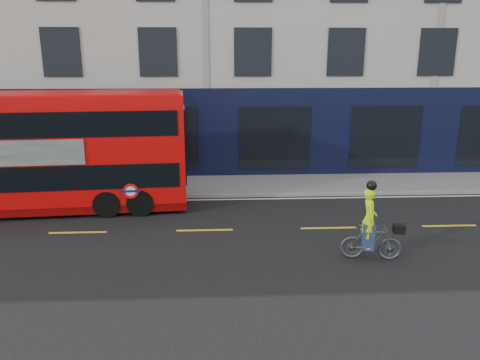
{
  "coord_description": "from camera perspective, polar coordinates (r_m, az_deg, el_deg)",
  "views": [
    {
      "loc": [
        0.44,
        -12.52,
        5.49
      ],
      "look_at": [
        1.12,
        1.34,
        1.7
      ],
      "focal_mm": 35.0,
      "sensor_mm": 36.0,
      "label": 1
    }
  ],
  "objects": [
    {
      "name": "ground",
      "position": [
        13.68,
        -4.48,
        -8.43
      ],
      "size": [
        120.0,
        120.0,
        0.0
      ],
      "primitive_type": "plane",
      "color": "black",
      "rests_on": "ground"
    },
    {
      "name": "pavement",
      "position": [
        19.78,
        -3.99,
        -0.68
      ],
      "size": [
        60.0,
        3.0,
        0.12
      ],
      "primitive_type": "cube",
      "color": "slate",
      "rests_on": "ground"
    },
    {
      "name": "kerb",
      "position": [
        18.34,
        -4.08,
        -1.95
      ],
      "size": [
        60.0,
        0.12,
        0.13
      ],
      "primitive_type": "cube",
      "color": "gray",
      "rests_on": "ground"
    },
    {
      "name": "building_terrace",
      "position": [
        25.54,
        -4.05,
        19.76
      ],
      "size": [
        50.0,
        10.07,
        15.0
      ],
      "color": "#B2AFA8",
      "rests_on": "ground"
    },
    {
      "name": "road_edge_line",
      "position": [
        18.08,
        -4.09,
        -2.41
      ],
      "size": [
        58.0,
        0.1,
        0.01
      ],
      "primitive_type": "cube",
      "color": "silver",
      "rests_on": "ground"
    },
    {
      "name": "lane_dashes",
      "position": [
        15.06,
        -4.33,
        -6.12
      ],
      "size": [
        58.0,
        0.12,
        0.01
      ],
      "primitive_type": null,
      "color": "gold",
      "rests_on": "ground"
    },
    {
      "name": "bus",
      "position": [
        17.8,
        -23.48,
        3.18
      ],
      "size": [
        10.51,
        3.16,
        4.18
      ],
      "rotation": [
        0.0,
        0.0,
        0.08
      ],
      "color": "red",
      "rests_on": "ground"
    },
    {
      "name": "cyclist",
      "position": [
        13.23,
        15.65,
        -6.29
      ],
      "size": [
        1.71,
        0.72,
        2.24
      ],
      "rotation": [
        0.0,
        0.0,
        -0.16
      ],
      "color": "#46484B",
      "rests_on": "ground"
    }
  ]
}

